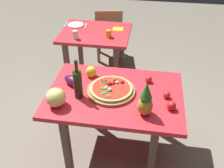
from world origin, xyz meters
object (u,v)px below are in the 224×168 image
object	(u,v)px
background_table	(96,40)
pineapple_left	(146,101)
fork_utensil	(66,25)
drinking_glass_juice	(109,34)
melon	(56,98)
pizza_board	(111,91)
dinner_plate	(76,25)
eggplant	(72,81)
napkin_folded	(118,29)
wine_bottle	(78,84)
bell_pepper	(91,72)
tomato_beside_pepper	(167,95)
dining_chair	(109,32)
pizza	(111,88)
knife_utensil	(86,26)
tomato_at_corner	(171,106)
tomato_by_bottle	(148,79)
display_table	(115,101)
drinking_glass_water	(75,35)

from	to	relation	value
background_table	pineapple_left	distance (m)	1.67
background_table	fork_utensil	distance (m)	0.49
drinking_glass_juice	melon	bearing A→B (deg)	-98.38
pizza_board	dinner_plate	bearing A→B (deg)	117.12
eggplant	napkin_folded	distance (m)	1.34
wine_bottle	bell_pepper	bearing A→B (deg)	83.79
melon	tomato_beside_pepper	bearing A→B (deg)	15.29
tomato_beside_pepper	dining_chair	bearing A→B (deg)	113.96
pizza_board	pizza	distance (m)	0.03
bell_pepper	drinking_glass_juice	xyz separation A→B (m)	(0.02, 0.90, -0.01)
melon	knife_utensil	world-z (taller)	melon
pizza	melon	world-z (taller)	melon
bell_pepper	melon	bearing A→B (deg)	-111.57
napkin_folded	melon	bearing A→B (deg)	-99.98
tomato_at_corner	tomato_by_bottle	bearing A→B (deg)	118.89
display_table	dinner_plate	xyz separation A→B (m)	(-0.76, 1.41, 0.10)
wine_bottle	tomato_at_corner	world-z (taller)	wine_bottle
bell_pepper	pineapple_left	bearing A→B (deg)	-40.49
background_table	napkin_folded	size ratio (longest dim) A/B	6.38
eggplant	tomato_beside_pepper	distance (m)	0.85
tomato_beside_pepper	drinking_glass_juice	bearing A→B (deg)	121.96
tomato_by_bottle	drinking_glass_juice	world-z (taller)	drinking_glass_juice
background_table	eggplant	size ratio (longest dim) A/B	4.47
eggplant	dinner_plate	world-z (taller)	eggplant
background_table	fork_utensil	world-z (taller)	fork_utensil
dining_chair	knife_utensil	xyz separation A→B (m)	(-0.24, -0.44, 0.26)
fork_utensil	melon	bearing A→B (deg)	-77.25
display_table	eggplant	size ratio (longest dim) A/B	5.96
tomato_beside_pepper	background_table	bearing A→B (deg)	125.61
tomato_beside_pepper	dinner_plate	bearing A→B (deg)	130.48
tomato_beside_pepper	tomato_at_corner	bearing A→B (deg)	-77.17
napkin_folded	pineapple_left	bearing A→B (deg)	-74.83
pizza	melon	bearing A→B (deg)	-147.86
wine_bottle	knife_utensil	xyz separation A→B (m)	(-0.31, 1.51, -0.13)
tomato_at_corner	drinking_glass_water	size ratio (longest dim) A/B	0.74
tomato_at_corner	napkin_folded	bearing A→B (deg)	113.01
dining_chair	melon	distance (m)	2.12
pineapple_left	drinking_glass_water	xyz separation A→B (m)	(-0.92, 1.24, -0.08)
knife_utensil	drinking_glass_juice	bearing A→B (deg)	-43.74
melon	tomato_by_bottle	size ratio (longest dim) A/B	2.47
tomato_beside_pepper	knife_utensil	bearing A→B (deg)	127.02
dinner_plate	tomato_beside_pepper	bearing A→B (deg)	-49.52
tomato_at_corner	fork_utensil	size ratio (longest dim) A/B	0.43
background_table	pineapple_left	size ratio (longest dim) A/B	2.95
pizza_board	drinking_glass_water	distance (m)	1.17
pizza_board	tomato_by_bottle	distance (m)	0.38
melon	tomato_at_corner	bearing A→B (deg)	5.95
melon	eggplant	xyz separation A→B (m)	(0.05, 0.30, -0.04)
bell_pepper	dinner_plate	size ratio (longest dim) A/B	0.52
drinking_glass_juice	fork_utensil	bearing A→B (deg)	155.74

